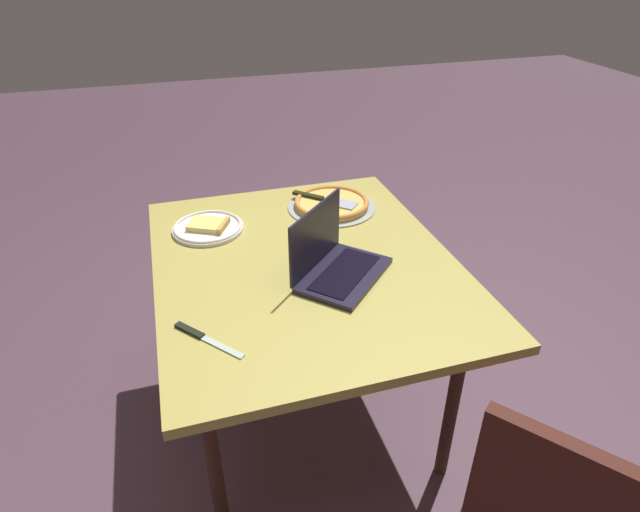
% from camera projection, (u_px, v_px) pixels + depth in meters
% --- Properties ---
extents(ground_plane, '(12.00, 12.00, 0.00)m').
position_uv_depth(ground_plane, '(308.00, 414.00, 2.20)').
color(ground_plane, '#4E3543').
extents(dining_table, '(1.21, 1.00, 0.76)m').
position_uv_depth(dining_table, '(305.00, 276.00, 1.83)').
color(dining_table, '#A79A45').
rests_on(dining_table, ground_plane).
extents(laptop, '(0.38, 0.38, 0.23)m').
position_uv_depth(laptop, '(335.00, 261.00, 1.70)').
color(laptop, '#1E1B2E').
rests_on(laptop, dining_table).
extents(pizza_plate, '(0.26, 0.26, 0.04)m').
position_uv_depth(pizza_plate, '(208.00, 227.00, 1.97)').
color(pizza_plate, white).
rests_on(pizza_plate, dining_table).
extents(pizza_tray, '(0.36, 0.36, 0.04)m').
position_uv_depth(pizza_tray, '(332.00, 204.00, 2.13)').
color(pizza_tray, '#99A3A2').
rests_on(pizza_tray, dining_table).
extents(table_knife, '(0.20, 0.17, 0.01)m').
position_uv_depth(table_knife, '(202.00, 337.00, 1.46)').
color(table_knife, '#B2C4BD').
rests_on(table_knife, dining_table).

